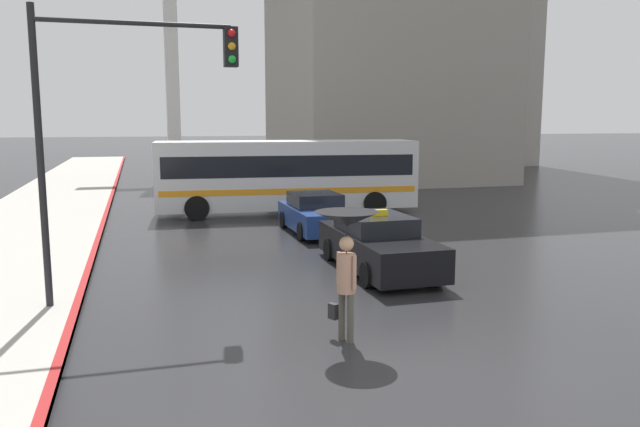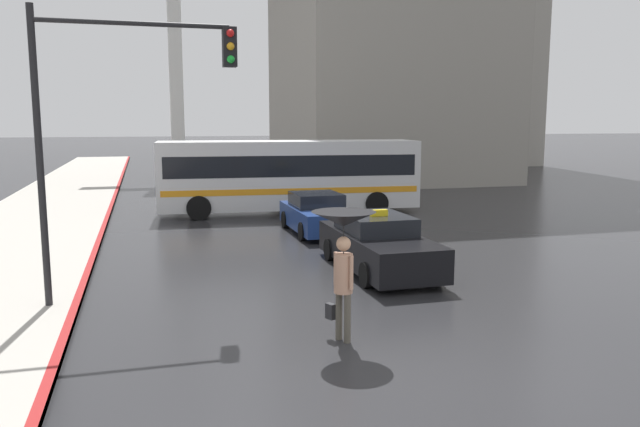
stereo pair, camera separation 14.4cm
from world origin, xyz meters
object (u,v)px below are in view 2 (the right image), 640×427
pedestrian_with_umbrella (343,237)px  monument_cross (174,12)px  city_bus (289,173)px  traffic_light (119,102)px  sedan_red (317,214)px  taxi (378,245)px

pedestrian_with_umbrella → monument_cross: monument_cross is taller
city_bus → monument_cross: (-3.39, 19.93, 9.49)m
traffic_light → monument_cross: (2.83, 31.89, 6.97)m
city_bus → traffic_light: traffic_light is taller
sedan_red → city_bus: (0.09, 4.75, 1.04)m
sedan_red → city_bus: size_ratio=0.38×
pedestrian_with_umbrella → taxi: bearing=-51.5°
sedan_red → city_bus: bearing=-91.0°
sedan_red → traffic_light: traffic_light is taller
traffic_light → city_bus: bearing=62.5°
city_bus → pedestrian_with_umbrella: city_bus is taller
city_bus → traffic_light: size_ratio=1.79×
taxi → pedestrian_with_umbrella: pedestrian_with_umbrella is taller
city_bus → monument_cross: 22.33m
taxi → city_bus: size_ratio=0.44×
pedestrian_with_umbrella → traffic_light: size_ratio=0.38×
pedestrian_with_umbrella → monument_cross: size_ratio=0.12×
sedan_red → pedestrian_with_umbrella: (-2.45, -10.46, 1.23)m
pedestrian_with_umbrella → monument_cross: 36.36m
traffic_light → taxi: bearing=13.6°
sedan_red → taxi: bearing=90.2°
monument_cross → taxi: bearing=-83.8°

